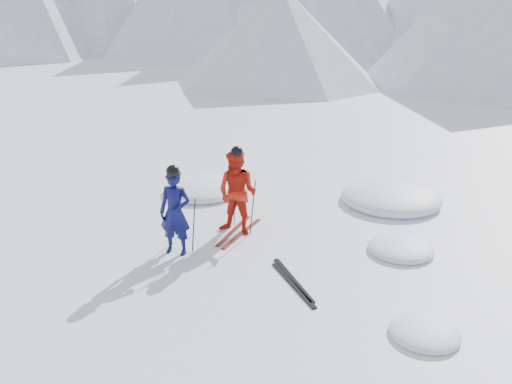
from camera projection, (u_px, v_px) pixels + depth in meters
The scene contains 12 objects.
ground at pixel (320, 277), 9.99m from camera, with size 160.00×160.00×0.00m, color white.
skier_blue at pixel (175, 213), 10.63m from camera, with size 0.64×0.42×1.74m, color #0C0F48.
skier_red at pixel (237, 193), 11.53m from camera, with size 0.90×0.70×1.85m, color red.
pole_blue_left at pixel (171, 220), 11.02m from camera, with size 0.02×0.02×1.16m, color black.
pole_blue_right at pixel (194, 225), 10.77m from camera, with size 0.02×0.02×1.16m, color black.
pole_red_left at pixel (234, 200), 11.99m from camera, with size 0.02×0.02×1.23m, color black.
pole_red_right at pixel (253, 208), 11.57m from camera, with size 0.02×0.02×1.23m, color black.
ski_worn_left at pixel (234, 231), 11.91m from camera, with size 0.09×1.70×0.03m, color black.
ski_worn_right at pixel (242, 233), 11.77m from camera, with size 0.09×1.70×0.03m, color black.
ski_loose_a at pixel (293, 279), 9.87m from camera, with size 0.09×1.70×0.03m, color black.
ski_loose_b at pixel (293, 284), 9.70m from camera, with size 0.09×1.70×0.03m, color black.
snow_lumps at pixel (333, 207), 13.30m from camera, with size 8.59×6.73×0.55m.
Camera 1 is at (4.53, -7.68, 4.91)m, focal length 38.00 mm.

